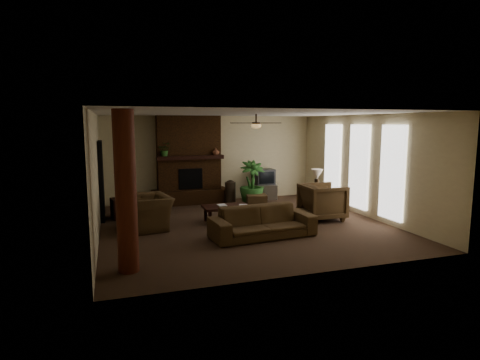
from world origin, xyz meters
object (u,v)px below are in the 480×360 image
object	(u,v)px
tv_stand	(265,191)
armchair_left	(146,207)
sofa	(263,217)
side_table_right	(318,200)
log_column	(126,192)
coffee_table	(226,208)
floor_plant	(252,193)
lamp_right	(317,176)
ottoman	(256,201)
lamp_left	(120,182)
floor_vase	(230,190)
armchair_right	(323,200)
side_table_left	(121,208)

from	to	relation	value
tv_stand	armchair_left	bearing A→B (deg)	-125.32
sofa	side_table_right	distance (m)	3.56
log_column	coffee_table	world-z (taller)	log_column
coffee_table	floor_plant	world-z (taller)	floor_plant
floor_plant	coffee_table	bearing A→B (deg)	-126.54
armchair_left	lamp_right	world-z (taller)	lamp_right
ottoman	lamp_left	xyz separation A→B (m)	(-3.98, -0.15, 0.80)
ottoman	sofa	bearing A→B (deg)	-107.83
ottoman	floor_plant	size ratio (longest dim) A/B	0.43
tv_stand	floor_plant	size ratio (longest dim) A/B	0.61
armchair_left	ottoman	world-z (taller)	armchair_left
floor_vase	lamp_left	size ratio (longest dim) A/B	1.18
floor_vase	floor_plant	world-z (taller)	floor_plant
sofa	coffee_table	distance (m)	1.65
floor_plant	lamp_left	xyz separation A→B (m)	(-3.97, -0.55, 0.61)
log_column	ottoman	bearing A→B (deg)	47.36
lamp_left	armchair_right	bearing A→B (deg)	-19.65
sofa	lamp_right	size ratio (longest dim) A/B	3.64
ottoman	lamp_right	size ratio (longest dim) A/B	0.92
armchair_right	side_table_right	bearing A→B (deg)	-22.87
sofa	tv_stand	xyz separation A→B (m)	(1.75, 4.29, -0.21)
sofa	side_table_left	xyz separation A→B (m)	(-2.99, 2.86, -0.19)
side_table_left	lamp_left	distance (m)	0.73
side_table_left	lamp_left	world-z (taller)	lamp_left
log_column	ottoman	world-z (taller)	log_column
ottoman	floor_plant	bearing A→B (deg)	91.00
tv_stand	log_column	bearing A→B (deg)	-108.94
armchair_right	tv_stand	world-z (taller)	armchair_right
lamp_right	tv_stand	bearing A→B (deg)	115.22
coffee_table	side_table_left	size ratio (longest dim) A/B	2.18
lamp_right	side_table_right	bearing A→B (deg)	-51.86
armchair_left	armchair_right	xyz separation A→B (m)	(4.59, -0.48, -0.02)
side_table_left	tv_stand	bearing A→B (deg)	16.79
ottoman	floor_plant	world-z (taller)	floor_plant
coffee_table	floor_plant	distance (m)	2.29
log_column	armchair_right	world-z (taller)	log_column
floor_vase	lamp_left	world-z (taller)	lamp_left
tv_stand	lamp_right	xyz separation A→B (m)	(0.91, -1.94, 0.75)
ottoman	tv_stand	xyz separation A→B (m)	(0.77, 1.24, 0.05)
armchair_right	tv_stand	size ratio (longest dim) A/B	1.25
log_column	lamp_left	size ratio (longest dim) A/B	4.31
sofa	floor_plant	size ratio (longest dim) A/B	1.69
coffee_table	floor_vase	world-z (taller)	floor_vase
lamp_right	ottoman	bearing A→B (deg)	157.54
ottoman	armchair_right	bearing A→B (deg)	-59.75
floor_plant	side_table_left	xyz separation A→B (m)	(-3.97, -0.59, -0.12)
floor_vase	side_table_left	size ratio (longest dim) A/B	1.40
armchair_left	ottoman	size ratio (longest dim) A/B	2.10
coffee_table	ottoman	world-z (taller)	coffee_table
armchair_left	coffee_table	world-z (taller)	armchair_left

